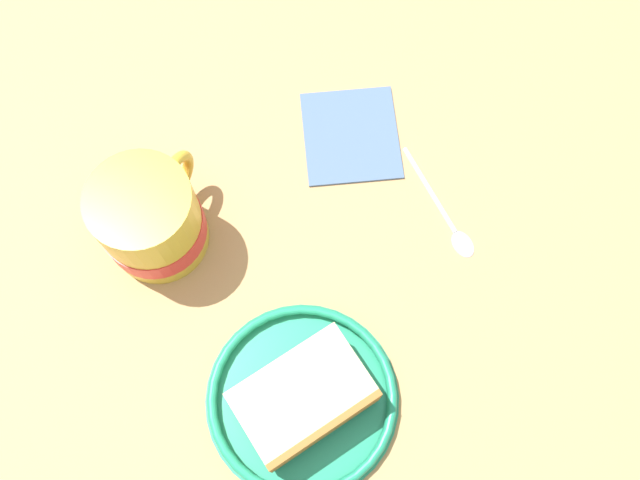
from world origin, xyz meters
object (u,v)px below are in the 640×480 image
at_px(cake_slice, 303,397).
at_px(folded_napkin, 351,135).
at_px(tea_mug, 151,220).
at_px(small_plate, 302,398).
at_px(teaspoon, 451,223).

distance_m(cake_slice, folded_napkin, 0.28).
bearing_deg(tea_mug, small_plate, -128.78).
height_order(small_plate, cake_slice, cake_slice).
distance_m(small_plate, teaspoon, 0.23).
height_order(cake_slice, tea_mug, tea_mug).
height_order(cake_slice, folded_napkin, cake_slice).
height_order(small_plate, folded_napkin, small_plate).
bearing_deg(teaspoon, cake_slice, 149.59).
xyz_separation_m(cake_slice, tea_mug, (0.14, 0.17, 0.02)).
bearing_deg(tea_mug, folded_napkin, -49.69).
xyz_separation_m(small_plate, cake_slice, (-0.00, -0.00, 0.02)).
bearing_deg(folded_napkin, small_plate, 179.41).
distance_m(cake_slice, teaspoon, 0.23).
xyz_separation_m(teaspoon, folded_napkin, (0.08, 0.12, -0.00)).
bearing_deg(teaspoon, small_plate, 148.96).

